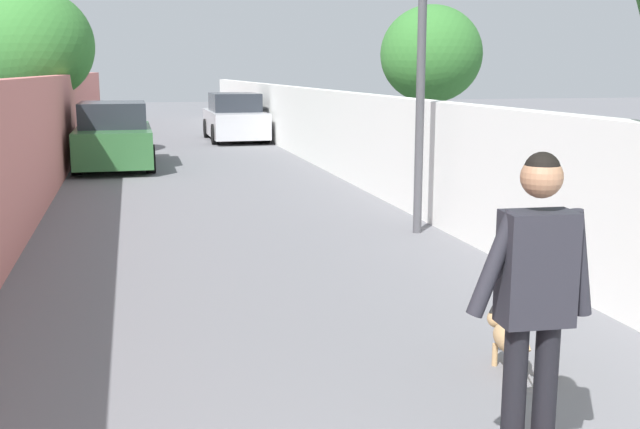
% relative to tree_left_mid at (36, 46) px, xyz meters
% --- Properties ---
extents(ground_plane, '(80.00, 80.00, 0.00)m').
position_rel_tree_left_mid_xyz_m(ground_plane, '(-5.00, -3.70, -2.89)').
color(ground_plane, slate).
extents(wall_left, '(48.00, 0.30, 2.17)m').
position_rel_tree_left_mid_xyz_m(wall_left, '(-7.00, -0.69, -1.81)').
color(wall_left, '#CC726B').
rests_on(wall_left, ground).
extents(fence_right, '(48.00, 0.30, 1.83)m').
position_rel_tree_left_mid_xyz_m(fence_right, '(-7.00, -6.71, -1.98)').
color(fence_right, white).
rests_on(fence_right, ground).
extents(tree_left_mid, '(2.89, 2.89, 4.31)m').
position_rel_tree_left_mid_xyz_m(tree_left_mid, '(0.00, 0.00, 0.00)').
color(tree_left_mid, brown).
rests_on(tree_left_mid, ground).
extents(tree_right_far, '(2.08, 2.08, 3.59)m').
position_rel_tree_left_mid_xyz_m(tree_right_far, '(-6.00, -8.28, -0.32)').
color(tree_right_far, brown).
rests_on(tree_right_far, ground).
extents(lamp_post, '(0.36, 0.36, 4.07)m').
position_rel_tree_left_mid_xyz_m(lamp_post, '(-10.86, -6.16, -0.08)').
color(lamp_post, '#4C4C51').
rests_on(lamp_post, ground).
extents(person_skateboarder, '(0.25, 0.71, 1.79)m').
position_rel_tree_left_mid_xyz_m(person_skateboarder, '(-17.25, -4.32, -1.75)').
color(person_skateboarder, black).
rests_on(person_skateboarder, skateboard).
extents(dog, '(1.83, 0.82, 1.06)m').
position_rel_tree_left_mid_xyz_m(dog, '(-15.75, -5.00, -2.61)').
color(dog, tan).
rests_on(dog, ground).
extents(car_near, '(3.97, 1.80, 1.54)m').
position_rel_tree_left_mid_xyz_m(car_near, '(-2.26, -1.84, -2.17)').
color(car_near, '#336B38').
rests_on(car_near, ground).
extents(car_far, '(4.11, 1.80, 1.54)m').
position_rel_tree_left_mid_xyz_m(car_far, '(4.03, -5.56, -2.17)').
color(car_far, silver).
rests_on(car_far, ground).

